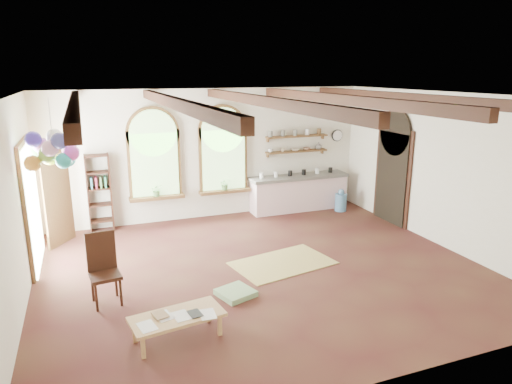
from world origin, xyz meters
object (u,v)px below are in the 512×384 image
kitchen_counter (299,192)px  side_chair (106,284)px  coffee_table (177,318)px  balloon_cluster (53,150)px

kitchen_counter → side_chair: size_ratio=2.33×
side_chair → coffee_table: bearing=-58.7°
kitchen_counter → coffee_table: size_ratio=2.00×
coffee_table → balloon_cluster: bearing=120.0°
side_chair → balloon_cluster: size_ratio=0.99×
kitchen_counter → side_chair: bearing=-145.4°
kitchen_counter → balloon_cluster: (-5.71, -2.40, 1.86)m
coffee_table → side_chair: (-0.86, 1.41, 0.01)m
kitchen_counter → side_chair: 6.20m
kitchen_counter → balloon_cluster: 6.46m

